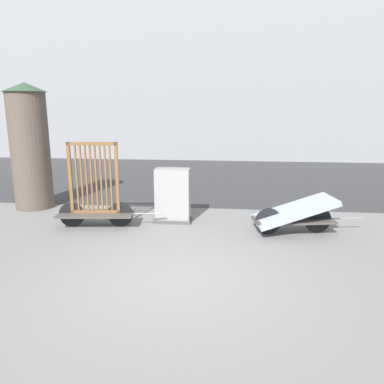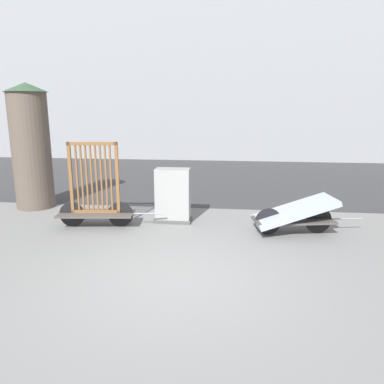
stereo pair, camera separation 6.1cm
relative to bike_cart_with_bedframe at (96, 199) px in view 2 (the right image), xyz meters
name	(u,v)px [view 2 (the right image)]	position (x,y,z in m)	size (l,w,h in m)	color
ground_plane	(175,278)	(2.22, -2.45, -0.65)	(60.00, 60.00, 0.00)	slate
road_strip	(210,177)	(2.22, 6.47, -0.64)	(56.00, 9.22, 0.01)	#38383A
building_facade	(219,65)	(2.22, 13.08, 4.22)	(48.00, 4.00, 9.73)	gray
bike_cart_with_bedframe	(96,199)	(0.00, 0.00, 0.00)	(2.44, 0.87, 1.96)	#4C4742
bike_cart_with_mattress	(294,214)	(4.45, 0.00, -0.19)	(2.46, 1.20, 0.82)	#4C4742
utility_cabinet	(173,197)	(1.70, 0.58, -0.04)	(0.87, 0.48, 1.30)	#4C4C4C
advertising_column	(31,146)	(-2.31, 1.51, 1.05)	(1.13, 1.13, 3.34)	brown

